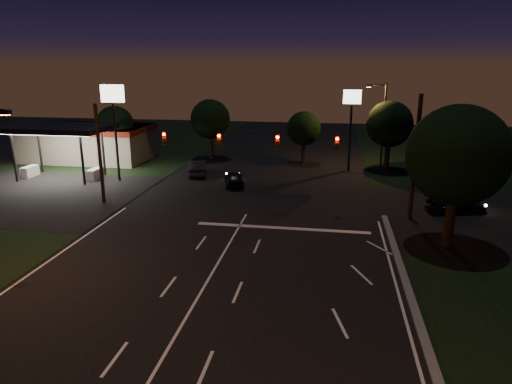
% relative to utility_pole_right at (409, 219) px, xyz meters
% --- Properties ---
extents(ground, '(140.00, 140.00, 0.00)m').
position_rel_utility_pole_right_xyz_m(ground, '(-12.00, -15.00, 0.00)').
color(ground, black).
rests_on(ground, ground).
extents(cross_street_left, '(20.00, 16.00, 0.02)m').
position_rel_utility_pole_right_xyz_m(cross_street_left, '(-32.00, 1.00, 0.00)').
color(cross_street_left, black).
rests_on(cross_street_left, ground).
extents(stop_bar, '(12.00, 0.50, 0.01)m').
position_rel_utility_pole_right_xyz_m(stop_bar, '(-9.00, -3.50, 0.01)').
color(stop_bar, silver).
rests_on(stop_bar, ground).
extents(utility_pole_right, '(0.30, 0.30, 9.00)m').
position_rel_utility_pole_right_xyz_m(utility_pole_right, '(0.00, 0.00, 0.00)').
color(utility_pole_right, black).
rests_on(utility_pole_right, ground).
extents(utility_pole_left, '(0.28, 0.28, 8.00)m').
position_rel_utility_pole_right_xyz_m(utility_pole_left, '(-24.00, 0.00, 0.00)').
color(utility_pole_left, black).
rests_on(utility_pole_left, ground).
extents(signal_span, '(24.00, 0.40, 1.56)m').
position_rel_utility_pole_right_xyz_m(signal_span, '(-12.00, -0.04, 5.50)').
color(signal_span, black).
rests_on(signal_span, ground).
extents(gas_station, '(14.20, 16.10, 5.25)m').
position_rel_utility_pole_right_xyz_m(gas_station, '(-33.86, 15.39, 2.38)').
color(gas_station, gray).
rests_on(gas_station, ground).
extents(pole_sign_left_near, '(2.20, 0.30, 9.10)m').
position_rel_utility_pole_right_xyz_m(pole_sign_left_near, '(-26.00, 7.00, 6.98)').
color(pole_sign_left_near, black).
rests_on(pole_sign_left_near, ground).
extents(pole_sign_right, '(1.80, 0.30, 8.40)m').
position_rel_utility_pole_right_xyz_m(pole_sign_right, '(-4.00, 15.00, 6.24)').
color(pole_sign_right, black).
rests_on(pole_sign_right, ground).
extents(street_light_right_far, '(2.20, 0.35, 9.00)m').
position_rel_utility_pole_right_xyz_m(street_light_right_far, '(-0.76, 17.00, 5.24)').
color(street_light_right_far, black).
rests_on(street_light_right_far, ground).
extents(tree_right_near, '(6.00, 6.00, 8.76)m').
position_rel_utility_pole_right_xyz_m(tree_right_near, '(1.53, -4.83, 5.68)').
color(tree_right_near, black).
rests_on(tree_right_near, ground).
extents(tree_far_a, '(4.20, 4.20, 6.42)m').
position_rel_utility_pole_right_xyz_m(tree_far_a, '(-29.98, 15.12, 4.26)').
color(tree_far_a, black).
rests_on(tree_far_a, ground).
extents(tree_far_b, '(4.60, 4.60, 6.98)m').
position_rel_utility_pole_right_xyz_m(tree_far_b, '(-19.98, 19.13, 4.61)').
color(tree_far_b, black).
rests_on(tree_far_b, ground).
extents(tree_far_c, '(3.80, 3.80, 5.86)m').
position_rel_utility_pole_right_xyz_m(tree_far_c, '(-8.98, 18.10, 3.90)').
color(tree_far_c, black).
rests_on(tree_far_c, ground).
extents(tree_far_d, '(4.80, 4.80, 7.30)m').
position_rel_utility_pole_right_xyz_m(tree_far_d, '(0.02, 16.13, 4.83)').
color(tree_far_d, black).
rests_on(tree_far_d, ground).
extents(tree_far_e, '(4.00, 4.00, 6.18)m').
position_rel_utility_pole_right_xyz_m(tree_far_e, '(8.02, 14.11, 4.11)').
color(tree_far_e, black).
rests_on(tree_far_e, ground).
extents(car_oncoming_a, '(2.72, 4.37, 1.39)m').
position_rel_utility_pole_right_xyz_m(car_oncoming_a, '(-14.63, 7.00, 0.69)').
color(car_oncoming_a, black).
rests_on(car_oncoming_a, ground).
extents(car_oncoming_b, '(2.67, 4.85, 1.51)m').
position_rel_utility_pole_right_xyz_m(car_oncoming_b, '(-19.16, 10.58, 0.76)').
color(car_oncoming_b, black).
rests_on(car_oncoming_b, ground).
extents(car_cross, '(4.87, 2.93, 1.32)m').
position_rel_utility_pole_right_xyz_m(car_cross, '(3.69, 2.06, 0.66)').
color(car_cross, black).
rests_on(car_cross, ground).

